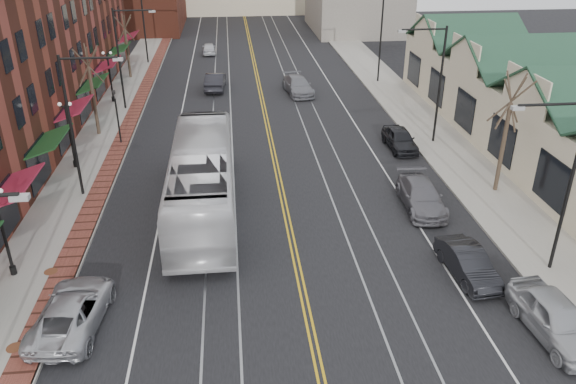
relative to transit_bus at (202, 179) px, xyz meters
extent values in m
cube|color=gray|center=(-7.57, 6.57, -1.84)|extent=(4.00, 120.00, 0.15)
cube|color=gray|center=(16.43, 6.57, -1.84)|extent=(4.00, 120.00, 0.15)
cube|color=beige|center=(22.43, 6.57, 0.38)|extent=(8.00, 36.00, 4.60)
cube|color=#999999|center=(-4.07, -13.43, 5.93)|extent=(0.50, 0.25, 0.15)
cylinder|color=black|center=(-7.07, 2.57, 2.23)|extent=(0.16, 0.16, 8.00)
cylinder|color=black|center=(-5.57, 2.57, 6.03)|extent=(3.00, 0.12, 0.12)
cube|color=#999999|center=(-4.07, 2.57, 5.93)|extent=(0.50, 0.25, 0.15)
cylinder|color=black|center=(-7.07, 18.57, 2.23)|extent=(0.16, 0.16, 8.00)
cylinder|color=black|center=(-5.57, 18.57, 6.03)|extent=(3.00, 0.12, 0.12)
cube|color=#999999|center=(-4.07, 18.57, 5.93)|extent=(0.50, 0.25, 0.15)
cylinder|color=black|center=(-7.07, 34.57, 2.23)|extent=(0.16, 0.16, 8.00)
cylinder|color=black|center=(15.93, -7.43, 2.23)|extent=(0.16, 0.16, 8.00)
cylinder|color=black|center=(14.43, -7.43, 6.03)|extent=(3.00, 0.12, 0.12)
cube|color=#999999|center=(12.93, -7.43, 5.93)|extent=(0.50, 0.25, 0.15)
cylinder|color=black|center=(15.93, 8.57, 2.23)|extent=(0.16, 0.16, 8.00)
cylinder|color=black|center=(14.43, 8.57, 6.03)|extent=(3.00, 0.12, 0.12)
cube|color=#999999|center=(12.93, 8.57, 5.93)|extent=(0.50, 0.25, 0.15)
cylinder|color=black|center=(15.93, 24.57, 2.23)|extent=(0.16, 0.16, 8.00)
cylinder|color=black|center=(-8.37, -5.43, -1.57)|extent=(0.28, 0.28, 0.40)
cylinder|color=black|center=(-8.37, -5.43, 0.23)|extent=(0.14, 0.14, 4.00)
sphere|color=white|center=(-8.07, -5.43, 2.38)|extent=(0.24, 0.24, 0.24)
cylinder|color=black|center=(-8.37, 6.57, -1.57)|extent=(0.28, 0.28, 0.40)
cylinder|color=black|center=(-8.37, 6.57, 0.23)|extent=(0.14, 0.14, 4.00)
cube|color=black|center=(-8.37, 6.57, 2.23)|extent=(0.60, 0.06, 0.06)
sphere|color=white|center=(-8.67, 6.57, 2.38)|extent=(0.24, 0.24, 0.24)
sphere|color=white|center=(-8.07, 6.57, 2.38)|extent=(0.24, 0.24, 0.24)
cylinder|color=black|center=(-8.37, 20.57, -1.57)|extent=(0.28, 0.28, 0.40)
cylinder|color=black|center=(-8.37, 20.57, 0.23)|extent=(0.14, 0.14, 4.00)
cube|color=black|center=(-8.37, 20.57, 2.23)|extent=(0.60, 0.06, 0.06)
sphere|color=white|center=(-8.67, 20.57, 2.38)|extent=(0.24, 0.24, 0.24)
sphere|color=white|center=(-8.07, 20.57, 2.38)|extent=(0.24, 0.24, 0.24)
cylinder|color=#382B21|center=(-8.07, 12.57, 0.68)|extent=(0.24, 0.24, 4.90)
cylinder|color=#382B21|center=(-8.07, 12.57, 3.23)|extent=(0.58, 1.37, 2.90)
cylinder|color=#382B21|center=(-8.07, 12.57, 3.23)|extent=(1.60, 0.66, 2.78)
cylinder|color=#382B21|center=(-8.07, 12.57, 3.23)|extent=(0.53, 1.23, 2.96)
cylinder|color=#382B21|center=(-8.07, 12.57, 3.23)|extent=(1.69, 1.03, 2.64)
cylinder|color=#382B21|center=(-8.07, 12.57, 3.23)|extent=(1.78, 1.29, 2.48)
cylinder|color=#382B21|center=(-8.07, 28.57, 0.51)|extent=(0.24, 0.24, 4.55)
cylinder|color=#382B21|center=(-8.07, 28.57, 2.88)|extent=(0.55, 1.28, 2.69)
cylinder|color=#382B21|center=(-8.07, 28.57, 2.88)|extent=(1.49, 0.62, 2.58)
cylinder|color=#382B21|center=(-8.07, 28.57, 2.88)|extent=(0.50, 1.15, 2.75)
cylinder|color=#382B21|center=(-8.07, 28.57, 2.88)|extent=(1.57, 0.97, 2.45)
cylinder|color=#382B21|center=(-8.07, 28.57, 2.88)|extent=(1.66, 1.20, 2.30)
cylinder|color=#382B21|center=(16.93, 0.57, 0.86)|extent=(0.24, 0.24, 5.25)
cylinder|color=#382B21|center=(16.93, 0.57, 3.58)|extent=(0.61, 1.46, 3.10)
cylinder|color=#382B21|center=(16.93, 0.57, 3.58)|extent=(1.70, 0.70, 2.97)
cylinder|color=#382B21|center=(16.93, 0.57, 3.58)|extent=(0.56, 1.31, 3.17)
cylinder|color=#382B21|center=(16.93, 0.57, 3.58)|extent=(1.80, 1.10, 2.82)
cylinder|color=#382B21|center=(16.93, 0.57, 3.58)|extent=(1.90, 1.37, 2.65)
cylinder|color=#592D19|center=(-6.77, -10.43, -1.76)|extent=(0.60, 0.60, 0.02)
cylinder|color=#592D19|center=(-6.77, -5.43, -1.76)|extent=(0.60, 0.60, 0.02)
cylinder|color=black|center=(-6.17, 10.57, -0.17)|extent=(0.12, 0.12, 3.20)
imported|color=black|center=(-6.17, 10.57, 1.58)|extent=(0.18, 0.15, 0.90)
imported|color=white|center=(0.00, 0.00, 0.00)|extent=(3.25, 13.78, 3.84)
imported|color=#B5B7BD|center=(-4.87, -9.15, -1.21)|extent=(2.83, 5.33, 1.43)
imported|color=#ACAEB3|center=(13.73, -11.67, -1.11)|extent=(2.24, 4.86, 1.61)
imported|color=black|center=(11.93, -7.48, -1.24)|extent=(1.80, 4.22, 1.35)
imported|color=slate|center=(11.93, -0.87, -1.19)|extent=(2.28, 5.09, 1.45)
imported|color=black|center=(13.21, 7.73, -1.19)|extent=(1.82, 4.30, 1.45)
imported|color=black|center=(0.36, 23.78, -1.13)|extent=(2.01, 4.89, 1.57)
imported|color=slate|center=(7.79, 21.65, -1.17)|extent=(2.73, 5.41, 1.50)
imported|color=silver|center=(-0.54, 38.55, -1.27)|extent=(1.65, 3.85, 1.30)
camera|label=1|loc=(1.73, -27.57, 12.81)|focal=35.00mm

